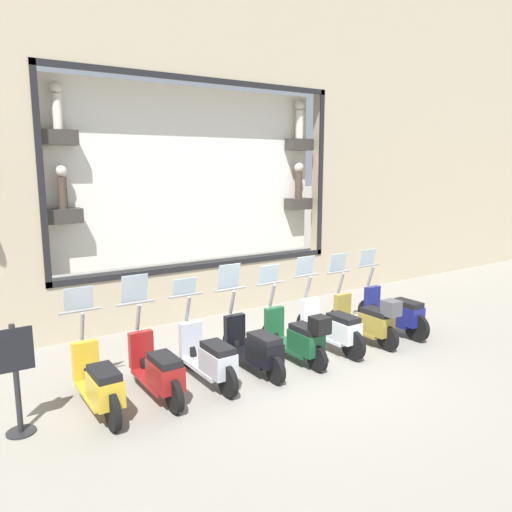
% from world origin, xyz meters
% --- Properties ---
extents(ground_plane, '(120.00, 120.00, 0.00)m').
position_xyz_m(ground_plane, '(0.00, 0.00, 0.00)').
color(ground_plane, gray).
extents(building_facade, '(1.19, 36.00, 10.87)m').
position_xyz_m(building_facade, '(3.60, 0.00, 5.58)').
color(building_facade, tan).
rests_on(building_facade, ground_plane).
extents(scooter_navy_0, '(1.81, 0.61, 1.62)m').
position_xyz_m(scooter_navy_0, '(0.26, -2.62, 0.44)').
color(scooter_navy_0, black).
rests_on(scooter_navy_0, ground_plane).
extents(scooter_olive_1, '(1.79, 0.61, 1.61)m').
position_xyz_m(scooter_olive_1, '(0.19, -1.77, 0.46)').
color(scooter_olive_1, black).
rests_on(scooter_olive_1, ground_plane).
extents(scooter_white_2, '(1.81, 0.60, 1.64)m').
position_xyz_m(scooter_white_2, '(0.26, -0.92, 0.44)').
color(scooter_white_2, black).
rests_on(scooter_white_2, ground_plane).
extents(scooter_green_3, '(1.79, 0.61, 1.57)m').
position_xyz_m(scooter_green_3, '(0.18, -0.07, 0.45)').
color(scooter_green_3, black).
rests_on(scooter_green_3, ground_plane).
extents(scooter_black_4, '(1.79, 0.60, 1.68)m').
position_xyz_m(scooter_black_4, '(0.25, 0.78, 0.42)').
color(scooter_black_4, black).
rests_on(scooter_black_4, ground_plane).
extents(scooter_silver_5, '(1.80, 0.60, 1.53)m').
position_xyz_m(scooter_silver_5, '(0.25, 1.63, 0.42)').
color(scooter_silver_5, black).
rests_on(scooter_silver_5, ground_plane).
extents(scooter_red_6, '(1.80, 0.61, 1.70)m').
position_xyz_m(scooter_red_6, '(0.25, 2.48, 0.43)').
color(scooter_red_6, black).
rests_on(scooter_red_6, ground_plane).
extents(scooter_yellow_7, '(1.80, 0.61, 1.62)m').
position_xyz_m(scooter_yellow_7, '(0.25, 3.33, 0.43)').
color(scooter_yellow_7, black).
rests_on(scooter_yellow_7, ground_plane).
extents(shop_sign_post, '(0.36, 0.45, 1.44)m').
position_xyz_m(shop_sign_post, '(0.27, 4.33, 0.76)').
color(shop_sign_post, '#232326').
rests_on(shop_sign_post, ground_plane).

